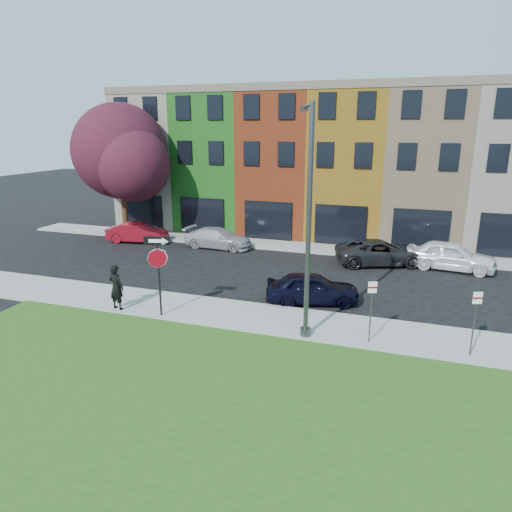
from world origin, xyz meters
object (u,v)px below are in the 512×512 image
(man, at_px, (116,287))
(street_lamp, at_px, (308,224))
(sedan_near, at_px, (312,288))
(stop_sign, at_px, (158,260))

(man, distance_m, street_lamp, 8.81)
(sedan_near, xyz_separation_m, street_lamp, (0.44, -3.48, 3.64))
(man, bearing_deg, street_lamp, -169.49)
(stop_sign, bearing_deg, man, 164.18)
(man, distance_m, sedan_near, 8.58)
(sedan_near, height_order, street_lamp, street_lamp)
(man, relative_size, street_lamp, 0.24)
(street_lamp, bearing_deg, stop_sign, 161.93)
(man, xyz_separation_m, street_lamp, (8.19, 0.18, 3.24))
(street_lamp, bearing_deg, sedan_near, 77.16)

